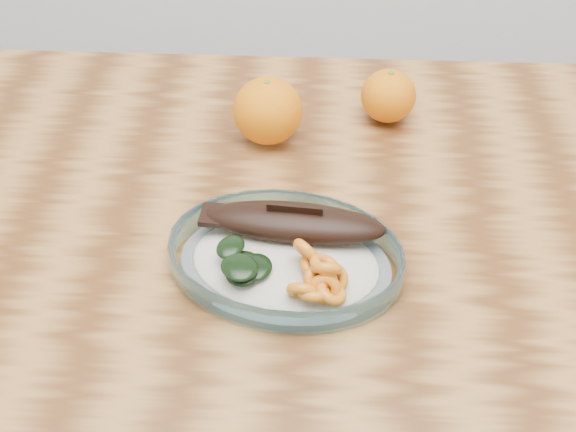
% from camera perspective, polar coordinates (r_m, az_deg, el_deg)
% --- Properties ---
extents(dining_table, '(1.20, 0.80, 0.75)m').
position_cam_1_polar(dining_table, '(0.87, 0.97, -6.74)').
color(dining_table, '#573114').
rests_on(dining_table, ground).
extents(plated_meal, '(0.52, 0.52, 0.08)m').
position_cam_1_polar(plated_meal, '(0.76, -0.19, -3.10)').
color(plated_meal, white).
rests_on(plated_meal, dining_table).
extents(orange_left, '(0.09, 0.09, 0.09)m').
position_cam_1_polar(orange_left, '(0.92, -1.61, 8.30)').
color(orange_left, '#E55B04').
rests_on(orange_left, dining_table).
extents(orange_right, '(0.07, 0.07, 0.07)m').
position_cam_1_polar(orange_right, '(0.97, 7.93, 9.38)').
color(orange_right, '#E55B04').
rests_on(orange_right, dining_table).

